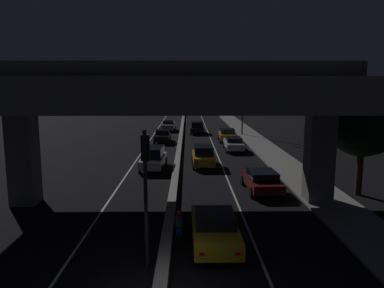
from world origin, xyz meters
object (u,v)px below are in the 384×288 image
car_taxi_yellow_third (203,156)px  car_taxi_yellow_fifth (227,135)px  traffic_light_left_of_median (146,174)px  street_lamp (241,97)px  motorcycle_blue_filtering_near (179,227)px  car_dark_red_second (262,180)px  car_white_lead_oncoming (153,158)px  car_silver_third_oncoming (169,126)px  car_white_fourth (233,143)px  car_black_second_oncoming (162,136)px  car_black_sixth (197,127)px  car_taxi_yellow_lead (215,228)px

car_taxi_yellow_third → car_taxi_yellow_fifth: 13.89m
traffic_light_left_of_median → street_lamp: 37.06m
car_taxi_yellow_third → motorcycle_blue_filtering_near: bearing=172.9°
car_dark_red_second → car_white_lead_oncoming: (-7.44, 6.34, 0.21)m
car_taxi_yellow_third → car_silver_third_oncoming: (-4.07, 23.74, -0.11)m
car_silver_third_oncoming → motorcycle_blue_filtering_near: (2.42, -38.68, -0.19)m
traffic_light_left_of_median → car_taxi_yellow_fifth: (6.19, 30.68, -2.71)m
car_taxi_yellow_third → car_taxi_yellow_fifth: size_ratio=0.99×
car_silver_third_oncoming → motorcycle_blue_filtering_near: size_ratio=2.49×
traffic_light_left_of_median → car_white_fourth: traffic_light_left_of_median is taller
traffic_light_left_of_median → motorcycle_blue_filtering_near: (1.15, 2.26, -2.92)m
car_black_second_oncoming → car_silver_third_oncoming: size_ratio=1.05×
traffic_light_left_of_median → car_taxi_yellow_third: (2.80, 17.21, -2.62)m
traffic_light_left_of_median → car_black_second_oncoming: size_ratio=1.15×
car_dark_red_second → car_taxi_yellow_third: (-3.40, 7.44, 0.17)m
car_black_second_oncoming → car_silver_third_oncoming: 10.87m
car_taxi_yellow_fifth → car_black_sixth: (-3.40, 7.27, 0.06)m
car_white_fourth → car_black_second_oncoming: 9.42m
car_taxi_yellow_third → car_white_lead_oncoming: 4.19m
car_dark_red_second → car_taxi_yellow_fifth: bearing=-2.4°
street_lamp → car_taxi_yellow_fifth: (-2.27, -5.37, -4.30)m
car_white_fourth → motorcycle_blue_filtering_near: 22.89m
car_taxi_yellow_lead → car_white_fourth: 23.10m
street_lamp → motorcycle_blue_filtering_near: size_ratio=5.06×
car_dark_red_second → car_taxi_yellow_fifth: size_ratio=1.03×
car_white_lead_oncoming → car_silver_third_oncoming: (-0.03, 24.84, -0.15)m
car_dark_red_second → car_taxi_yellow_lead: bearing=153.7°
street_lamp → car_white_lead_oncoming: 22.57m
street_lamp → traffic_light_left_of_median: bearing=-103.2°
car_taxi_yellow_lead → car_taxi_yellow_third: (0.15, 15.45, 0.13)m
car_taxi_yellow_third → street_lamp: bearing=-17.6°
traffic_light_left_of_median → car_white_lead_oncoming: traffic_light_left_of_median is taller
car_white_lead_oncoming → motorcycle_blue_filtering_near: 14.05m
car_taxi_yellow_fifth → car_black_sixth: size_ratio=0.95×
car_taxi_yellow_third → motorcycle_blue_filtering_near: 15.04m
motorcycle_blue_filtering_near → car_white_fourth: bearing=-13.4°
car_black_sixth → car_silver_third_oncoming: car_black_sixth is taller
car_black_sixth → car_silver_third_oncoming: size_ratio=1.07×
car_taxi_yellow_third → car_black_second_oncoming: 13.55m
traffic_light_left_of_median → car_taxi_yellow_third: bearing=80.8°
car_taxi_yellow_fifth → car_silver_third_oncoming: (-7.47, 10.27, -0.02)m
car_black_second_oncoming → car_taxi_yellow_third: bearing=18.0°
street_lamp → car_black_second_oncoming: size_ratio=1.94×
car_taxi_yellow_third → car_silver_third_oncoming: 24.09m
street_lamp → car_black_second_oncoming: bearing=-148.9°
car_taxi_yellow_third → car_black_sixth: size_ratio=0.94×
car_white_fourth → street_lamp: bearing=-10.6°
car_black_second_oncoming → car_dark_red_second: bearing=20.4°
car_white_lead_oncoming → car_silver_third_oncoming: size_ratio=1.06×
motorcycle_blue_filtering_near → car_black_sixth: bearing=-3.2°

